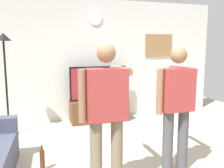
{
  "coord_description": "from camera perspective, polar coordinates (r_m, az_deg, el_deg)",
  "views": [
    {
      "loc": [
        -1.17,
        -2.64,
        1.67
      ],
      "look_at": [
        0.06,
        1.2,
        1.05
      ],
      "focal_mm": 39.92,
      "sensor_mm": 36.0,
      "label": 1
    }
  ],
  "objects": [
    {
      "name": "back_wall",
      "position": [
        5.72,
        -5.96,
        5.49
      ],
      "size": [
        6.4,
        0.1,
        2.7
      ],
      "primitive_type": "cube",
      "color": "silver",
      "rests_on": "ground_plane"
    },
    {
      "name": "tv_stand",
      "position": [
        5.61,
        -2.98,
        -6.07
      ],
      "size": [
        1.27,
        0.5,
        0.48
      ],
      "color": "brown",
      "rests_on": "ground_plane"
    },
    {
      "name": "television",
      "position": [
        5.53,
        -3.15,
        0.19
      ],
      "size": [
        1.27,
        0.07,
        0.75
      ],
      "color": "black",
      "rests_on": "tv_stand"
    },
    {
      "name": "wall_clock",
      "position": [
        5.73,
        -3.91,
        14.9
      ],
      "size": [
        0.31,
        0.03,
        0.31
      ],
      "primitive_type": "cylinder",
      "rotation": [
        1.57,
        0.0,
        0.0
      ],
      "color": "white"
    },
    {
      "name": "framed_picture",
      "position": [
        6.28,
        10.57,
        8.67
      ],
      "size": [
        0.71,
        0.04,
        0.54
      ],
      "primitive_type": "cube",
      "color": "#997047"
    },
    {
      "name": "floor_lamp",
      "position": [
        4.94,
        -23.33,
        4.41
      ],
      "size": [
        0.32,
        0.32,
        1.9
      ],
      "color": "black",
      "rests_on": "ground_plane"
    },
    {
      "name": "person_standing_nearer_lamp",
      "position": [
        2.8,
        -1.36,
        -5.74
      ],
      "size": [
        0.63,
        0.78,
        1.7
      ],
      "color": "#7A6B56",
      "rests_on": "ground_plane"
    },
    {
      "name": "person_standing_nearer_couch",
      "position": [
        3.36,
        14.5,
        -4.13
      ],
      "size": [
        0.59,
        0.78,
        1.66
      ],
      "color": "#4C4C51",
      "rests_on": "ground_plane"
    },
    {
      "name": "beverage_bottle",
      "position": [
        3.63,
        -15.67,
        -16.4
      ],
      "size": [
        0.07,
        0.07,
        0.36
      ],
      "color": "#592D19",
      "rests_on": "ground_plane"
    }
  ]
}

